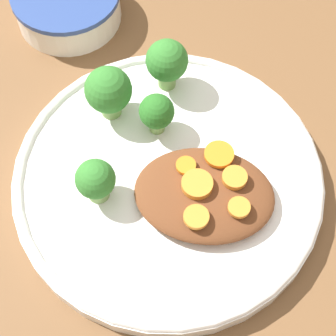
% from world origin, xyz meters
% --- Properties ---
extents(ground_plane, '(4.00, 4.00, 0.00)m').
position_xyz_m(ground_plane, '(0.00, 0.00, 0.00)').
color(ground_plane, brown).
extents(plate, '(0.29, 0.29, 0.02)m').
position_xyz_m(plate, '(0.00, 0.00, 0.01)').
color(plate, white).
rests_on(plate, ground_plane).
extents(dip_bowl, '(0.12, 0.12, 0.04)m').
position_xyz_m(dip_bowl, '(0.14, -0.20, 0.02)').
color(dip_bowl, white).
rests_on(dip_bowl, ground_plane).
extents(stew_mound, '(0.13, 0.09, 0.02)m').
position_xyz_m(stew_mound, '(-0.03, 0.02, 0.03)').
color(stew_mound, brown).
rests_on(stew_mound, plate).
extents(broccoli_floret_0, '(0.04, 0.04, 0.05)m').
position_xyz_m(broccoli_floret_0, '(0.06, 0.03, 0.05)').
color(broccoli_floret_0, '#7FA85B').
rests_on(broccoli_floret_0, plate).
extents(broccoli_floret_1, '(0.03, 0.03, 0.05)m').
position_xyz_m(broccoli_floret_1, '(0.02, -0.05, 0.05)').
color(broccoli_floret_1, '#7FA85B').
rests_on(broccoli_floret_1, plate).
extents(broccoli_floret_2, '(0.04, 0.04, 0.06)m').
position_xyz_m(broccoli_floret_2, '(0.06, -0.06, 0.05)').
color(broccoli_floret_2, '#7FA85B').
rests_on(broccoli_floret_2, plate).
extents(broccoli_floret_3, '(0.04, 0.04, 0.06)m').
position_xyz_m(broccoli_floret_3, '(0.01, -0.10, 0.05)').
color(broccoli_floret_3, '#759E51').
rests_on(broccoli_floret_3, plate).
extents(carrot_slice_0, '(0.02, 0.02, 0.00)m').
position_xyz_m(carrot_slice_0, '(-0.03, 0.05, 0.04)').
color(carrot_slice_0, orange).
rests_on(carrot_slice_0, stew_mound).
extents(carrot_slice_1, '(0.02, 0.02, 0.00)m').
position_xyz_m(carrot_slice_1, '(-0.02, -0.00, 0.04)').
color(carrot_slice_1, orange).
rests_on(carrot_slice_1, stew_mound).
extents(carrot_slice_2, '(0.02, 0.02, 0.01)m').
position_xyz_m(carrot_slice_2, '(-0.06, 0.01, 0.04)').
color(carrot_slice_2, orange).
rests_on(carrot_slice_2, stew_mound).
extents(carrot_slice_3, '(0.03, 0.03, 0.01)m').
position_xyz_m(carrot_slice_3, '(-0.03, 0.02, 0.04)').
color(carrot_slice_3, orange).
rests_on(carrot_slice_3, stew_mound).
extents(carrot_slice_4, '(0.03, 0.03, 0.00)m').
position_xyz_m(carrot_slice_4, '(-0.04, -0.01, 0.04)').
color(carrot_slice_4, orange).
rests_on(carrot_slice_4, stew_mound).
extents(carrot_slice_5, '(0.02, 0.02, 0.00)m').
position_xyz_m(carrot_slice_5, '(-0.07, 0.03, 0.04)').
color(carrot_slice_5, orange).
rests_on(carrot_slice_5, stew_mound).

